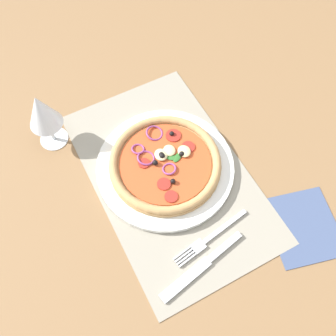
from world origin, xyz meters
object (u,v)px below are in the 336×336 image
at_px(wine_glass, 42,112).
at_px(napkin, 303,226).
at_px(plate, 166,166).
at_px(pizza, 166,162).
at_px(knife, 201,266).
at_px(fork, 208,239).

height_order(wine_glass, napkin, wine_glass).
xyz_separation_m(wine_glass, napkin, (-0.44, -0.38, -0.10)).
distance_m(plate, pizza, 0.02).
bearing_deg(plate, knife, 169.52).
height_order(knife, wine_glass, wine_glass).
relative_size(pizza, wine_glass, 1.62).
bearing_deg(napkin, knife, 83.33).
bearing_deg(knife, pizza, -111.73).
relative_size(pizza, knife, 1.21).
xyz_separation_m(fork, napkin, (-0.07, -0.19, -0.00)).
height_order(pizza, napkin, pizza).
bearing_deg(pizza, wine_glass, 45.47).
xyz_separation_m(knife, napkin, (-0.03, -0.23, -0.00)).
relative_size(fork, knife, 0.90).
xyz_separation_m(plate, wine_glass, (0.19, 0.19, 0.09)).
relative_size(plate, knife, 1.50).
bearing_deg(pizza, knife, 169.51).
relative_size(pizza, fork, 1.34).
xyz_separation_m(fork, knife, (-0.04, 0.04, 0.00)).
distance_m(fork, napkin, 0.20).
bearing_deg(knife, fork, -144.51).
bearing_deg(fork, plate, -100.20).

